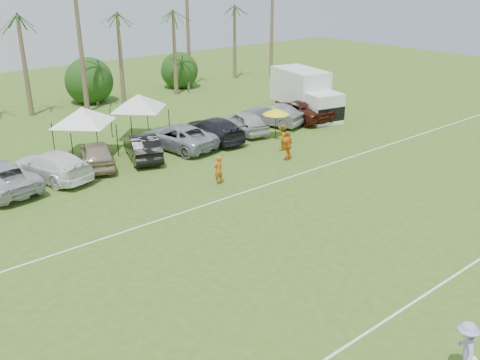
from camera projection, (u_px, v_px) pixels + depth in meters
ground at (446, 343)px, 17.68m from camera, size 120.00×120.00×0.00m
field_lines at (279, 251)px, 23.38m from camera, size 80.00×12.10×0.01m
palm_tree_5 at (16, 12)px, 41.69m from camera, size 2.40×2.40×9.90m
palm_tree_8 at (159, 15)px, 49.76m from camera, size 2.40×2.40×8.90m
palm_tree_9 at (202, 3)px, 52.41m from camera, size 2.40×2.40×9.90m
bush_tree_2 at (91, 83)px, 48.40m from camera, size 4.00×4.00×4.00m
bush_tree_3 at (182, 71)px, 54.36m from camera, size 4.00×4.00×4.00m
sideline_player_a at (218, 170)px, 30.38m from camera, size 0.65×0.46×1.69m
sideline_player_b at (282, 137)px, 36.02m from camera, size 1.01×0.88×1.78m
sideline_player_c at (288, 146)px, 34.17m from camera, size 1.22×0.87×1.92m
box_truck at (306, 92)px, 44.31m from camera, size 4.17×7.57×3.69m
canopy_tent_left at (81, 107)px, 34.13m from camera, size 4.69×4.69×3.80m
canopy_tent_right at (138, 94)px, 37.76m from camera, size 4.65×4.65×3.77m
market_umbrella at (276, 111)px, 38.28m from camera, size 1.97×1.97×2.20m
frisbee_player at (465, 349)px, 16.02m from camera, size 1.35×1.26×1.83m
parked_car_3 at (52, 165)px, 31.12m from camera, size 3.67×6.08×1.65m
parked_car_4 at (97, 154)px, 33.04m from camera, size 3.53×5.22×1.65m
parked_car_5 at (142, 146)px, 34.47m from camera, size 3.28×5.30×1.65m
parked_car_6 at (178, 137)px, 36.44m from camera, size 3.65×6.30×1.65m
parked_car_7 at (213, 129)px, 38.09m from camera, size 2.60×5.80×1.65m
parked_car_8 at (244, 122)px, 39.88m from camera, size 2.87×5.13×1.65m
parked_car_9 at (271, 115)px, 41.81m from camera, size 3.05×5.29×1.65m
parked_car_10 at (300, 110)px, 43.34m from camera, size 3.40×6.21×1.65m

